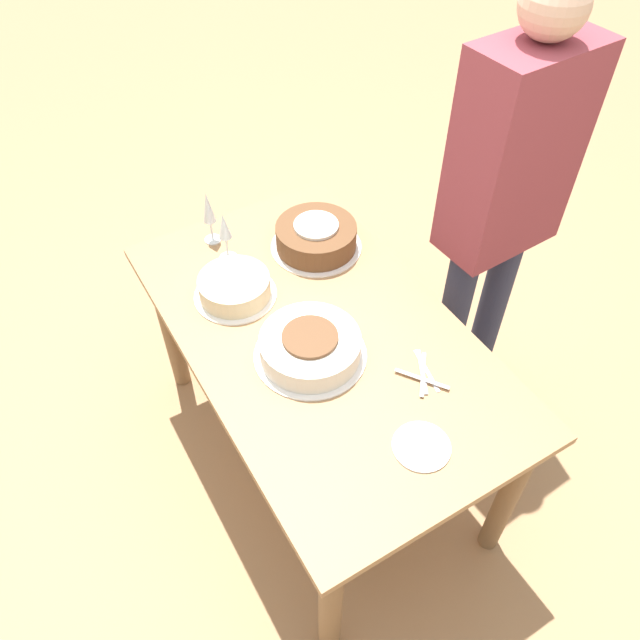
{
  "coord_description": "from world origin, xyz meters",
  "views": [
    {
      "loc": [
        -1.16,
        0.68,
        2.24
      ],
      "look_at": [
        0.0,
        0.0,
        0.8
      ],
      "focal_mm": 35.0,
      "sensor_mm": 36.0,
      "label": 1
    }
  ],
  "objects_px": {
    "cake_back_decorated": "(235,287)",
    "wine_glass_far": "(224,229)",
    "cake_front_chocolate": "(316,237)",
    "wine_glass_near": "(208,210)",
    "cake_center_white": "(310,347)",
    "person_cutting": "(505,189)"
  },
  "relations": [
    {
      "from": "cake_front_chocolate",
      "to": "wine_glass_far",
      "type": "distance_m",
      "value": 0.33
    },
    {
      "from": "cake_back_decorated",
      "to": "cake_front_chocolate",
      "type": "bearing_deg",
      "value": -77.86
    },
    {
      "from": "cake_front_chocolate",
      "to": "wine_glass_far",
      "type": "relative_size",
      "value": 1.71
    },
    {
      "from": "cake_front_chocolate",
      "to": "person_cutting",
      "type": "xyz_separation_m",
      "value": [
        -0.36,
        -0.51,
        0.24
      ]
    },
    {
      "from": "cake_back_decorated",
      "to": "person_cutting",
      "type": "bearing_deg",
      "value": -107.88
    },
    {
      "from": "cake_front_chocolate",
      "to": "wine_glass_near",
      "type": "bearing_deg",
      "value": 53.49
    },
    {
      "from": "wine_glass_near",
      "to": "person_cutting",
      "type": "height_order",
      "value": "person_cutting"
    },
    {
      "from": "person_cutting",
      "to": "wine_glass_far",
      "type": "bearing_deg",
      "value": -32.8
    },
    {
      "from": "cake_back_decorated",
      "to": "wine_glass_near",
      "type": "height_order",
      "value": "wine_glass_near"
    },
    {
      "from": "wine_glass_near",
      "to": "wine_glass_far",
      "type": "bearing_deg",
      "value": -176.87
    },
    {
      "from": "cake_back_decorated",
      "to": "wine_glass_far",
      "type": "height_order",
      "value": "wine_glass_far"
    },
    {
      "from": "wine_glass_far",
      "to": "cake_center_white",
      "type": "bearing_deg",
      "value": -177.2
    },
    {
      "from": "cake_front_chocolate",
      "to": "wine_glass_near",
      "type": "relative_size",
      "value": 1.58
    },
    {
      "from": "cake_front_chocolate",
      "to": "wine_glass_far",
      "type": "height_order",
      "value": "wine_glass_far"
    },
    {
      "from": "wine_glass_near",
      "to": "wine_glass_far",
      "type": "distance_m",
      "value": 0.12
    },
    {
      "from": "cake_center_white",
      "to": "cake_back_decorated",
      "type": "bearing_deg",
      "value": 13.61
    },
    {
      "from": "cake_front_chocolate",
      "to": "wine_glass_near",
      "type": "height_order",
      "value": "wine_glass_near"
    },
    {
      "from": "cake_front_chocolate",
      "to": "cake_back_decorated",
      "type": "height_order",
      "value": "cake_front_chocolate"
    },
    {
      "from": "cake_center_white",
      "to": "wine_glass_far",
      "type": "relative_size",
      "value": 1.81
    },
    {
      "from": "cake_back_decorated",
      "to": "wine_glass_far",
      "type": "distance_m",
      "value": 0.22
    },
    {
      "from": "cake_back_decorated",
      "to": "cake_center_white",
      "type": "bearing_deg",
      "value": -166.39
    },
    {
      "from": "cake_center_white",
      "to": "wine_glass_near",
      "type": "distance_m",
      "value": 0.67
    }
  ]
}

